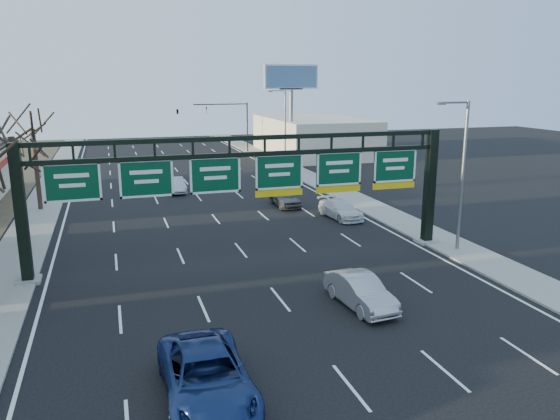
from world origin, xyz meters
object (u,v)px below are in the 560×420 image
object	(u,v)px
sign_gantry	(251,181)
car_blue_suv	(207,377)
car_silver_sedan	(360,291)
car_white_wagon	(340,209)

from	to	relation	value
sign_gantry	car_blue_suv	distance (m)	14.67
car_blue_suv	car_silver_sedan	distance (m)	9.67
car_blue_suv	car_white_wagon	bearing A→B (deg)	56.63
car_silver_sedan	car_white_wagon	world-z (taller)	car_silver_sedan
sign_gantry	car_silver_sedan	size ratio (longest dim) A/B	5.53
car_blue_suv	car_white_wagon	xyz separation A→B (m)	(13.80, 20.80, -0.16)
sign_gantry	car_white_wagon	distance (m)	12.28
car_blue_suv	car_silver_sedan	bearing A→B (deg)	33.99
car_blue_suv	car_white_wagon	world-z (taller)	car_blue_suv
car_white_wagon	car_silver_sedan	bearing A→B (deg)	-117.34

